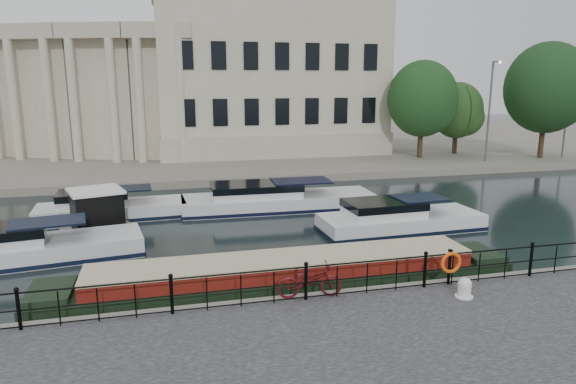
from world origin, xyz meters
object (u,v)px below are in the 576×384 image
object	(u,v)px
life_ring_post	(451,263)
narrowboat	(285,280)
bicycle	(310,281)
harbour_hut	(97,213)
mooring_bollard	(464,288)

from	to	relation	value
life_ring_post	narrowboat	distance (m)	5.56
life_ring_post	narrowboat	world-z (taller)	life_ring_post
bicycle	life_ring_post	size ratio (longest dim) A/B	1.71
life_ring_post	narrowboat	xyz separation A→B (m)	(-5.04, 2.16, -0.93)
bicycle	narrowboat	world-z (taller)	bicycle
bicycle	life_ring_post	xyz separation A→B (m)	(4.73, -0.18, 0.21)
bicycle	life_ring_post	distance (m)	4.74
life_ring_post	harbour_hut	bearing A→B (deg)	137.76
mooring_bollard	life_ring_post	distance (m)	1.09
mooring_bollard	bicycle	bearing A→B (deg)	165.97
narrowboat	harbour_hut	bearing A→B (deg)	128.59
bicycle	mooring_bollard	bearing A→B (deg)	-98.63
narrowboat	mooring_bollard	bearing A→B (deg)	-32.42
life_ring_post	mooring_bollard	bearing A→B (deg)	-95.15
narrowboat	bicycle	bearing A→B (deg)	-81.24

